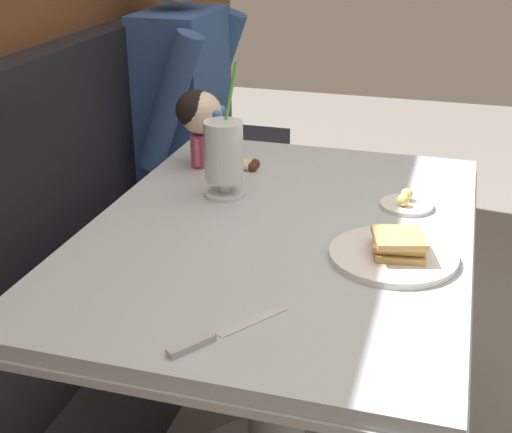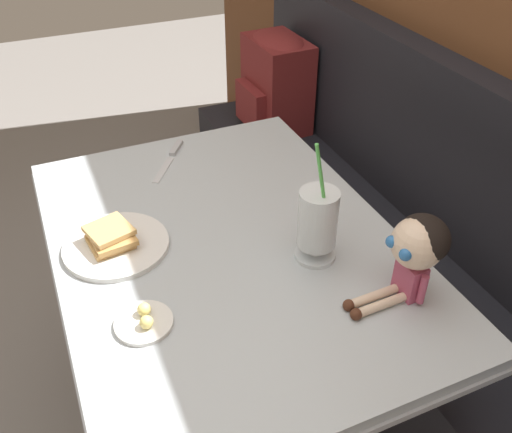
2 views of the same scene
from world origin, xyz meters
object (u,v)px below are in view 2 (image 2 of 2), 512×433
Objects in this scene: milkshake_glass at (317,222)px; butter_saucer at (144,321)px; backpack at (276,80)px; toast_plate at (115,243)px; butter_knife at (173,154)px; seated_doll at (417,247)px.

milkshake_glass is 0.43m from butter_saucer.
toast_plate is at bearing -42.96° from backpack.
backpack reaches higher than butter_knife.
seated_doll is at bearing 33.71° from milkshake_glass.
butter_knife is at bearing -163.75° from milkshake_glass.
milkshake_glass is at bearing 96.63° from butter_saucer.
milkshake_glass is at bearing 62.82° from toast_plate.
backpack is (-0.55, 0.60, -0.09)m from butter_knife.
backpack is at bearing 144.23° from butter_saucer.
butter_knife is (-0.37, 0.25, -0.01)m from toast_plate.
backpack reaches higher than toast_plate.
butter_saucer is 0.30× the size of backpack.
butter_saucer is (0.05, -0.42, -0.09)m from milkshake_glass.
seated_doll reaches higher than toast_plate.
milkshake_glass is at bearing 16.25° from butter_knife.
milkshake_glass is 1.44× the size of seated_doll.
butter_knife is 0.82m from backpack.
seated_doll is (0.40, 0.55, 0.11)m from toast_plate.
backpack is at bearing 166.82° from seated_doll.
seated_doll reaches higher than backpack.
backpack is (-0.92, 0.86, -0.10)m from toast_plate.
butter_knife is (-0.63, 0.25, -0.00)m from butter_saucer.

